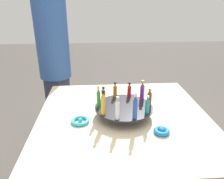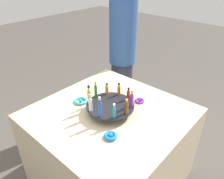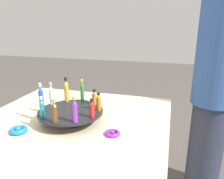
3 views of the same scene
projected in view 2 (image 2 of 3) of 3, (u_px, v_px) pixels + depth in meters
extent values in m
plane|color=#4C4742|center=(111.00, 175.00, 1.97)|extent=(12.00, 12.00, 0.00)
cube|color=beige|center=(110.00, 147.00, 1.79)|extent=(1.05, 1.05, 0.71)
cylinder|color=black|center=(110.00, 111.00, 1.61)|extent=(0.17, 0.17, 0.01)
cylinder|color=black|center=(110.00, 108.00, 1.59)|extent=(0.09, 0.09, 0.04)
cylinder|color=black|center=(110.00, 105.00, 1.58)|extent=(0.35, 0.35, 0.01)
cylinder|color=gold|center=(89.00, 97.00, 1.57)|extent=(0.03, 0.03, 0.11)
cone|color=gold|center=(89.00, 89.00, 1.53)|extent=(0.03, 0.03, 0.02)
cylinder|color=black|center=(89.00, 87.00, 1.52)|extent=(0.02, 0.02, 0.02)
cylinder|color=silver|center=(90.00, 105.00, 1.49)|extent=(0.02, 0.02, 0.09)
cone|color=silver|center=(90.00, 98.00, 1.46)|extent=(0.02, 0.02, 0.02)
cylinder|color=#B2B2B7|center=(90.00, 96.00, 1.45)|extent=(0.02, 0.02, 0.02)
cylinder|color=#234CAD|center=(100.00, 110.00, 1.43)|extent=(0.02, 0.02, 0.11)
cone|color=#234CAD|center=(100.00, 101.00, 1.40)|extent=(0.02, 0.02, 0.02)
cylinder|color=silver|center=(99.00, 98.00, 1.38)|extent=(0.02, 0.02, 0.02)
cylinder|color=teal|center=(114.00, 113.00, 1.43)|extent=(0.02, 0.02, 0.08)
cone|color=teal|center=(114.00, 107.00, 1.40)|extent=(0.02, 0.02, 0.02)
cylinder|color=silver|center=(114.00, 105.00, 1.39)|extent=(0.02, 0.02, 0.01)
cylinder|color=brown|center=(126.00, 109.00, 1.46)|extent=(0.03, 0.03, 0.08)
cone|color=brown|center=(127.00, 102.00, 1.44)|extent=(0.03, 0.03, 0.02)
cylinder|color=#B79338|center=(127.00, 100.00, 1.43)|extent=(0.02, 0.02, 0.01)
cylinder|color=#702D93|center=(132.00, 101.00, 1.53)|extent=(0.03, 0.03, 0.09)
cone|color=#702D93|center=(132.00, 94.00, 1.50)|extent=(0.03, 0.03, 0.02)
cylinder|color=gold|center=(132.00, 92.00, 1.49)|extent=(0.02, 0.02, 0.02)
cylinder|color=#B21E23|center=(128.00, 95.00, 1.62)|extent=(0.03, 0.03, 0.07)
cone|color=#B21E23|center=(129.00, 90.00, 1.60)|extent=(0.02, 0.02, 0.02)
cylinder|color=black|center=(129.00, 89.00, 1.59)|extent=(0.02, 0.02, 0.01)
cylinder|color=#AD6B19|center=(119.00, 91.00, 1.68)|extent=(0.03, 0.03, 0.07)
cone|color=#AD6B19|center=(119.00, 86.00, 1.65)|extent=(0.02, 0.02, 0.02)
cylinder|color=black|center=(119.00, 84.00, 1.64)|extent=(0.02, 0.02, 0.01)
cylinder|color=orange|center=(107.00, 90.00, 1.69)|extent=(0.03, 0.03, 0.07)
cone|color=orange|center=(107.00, 86.00, 1.67)|extent=(0.03, 0.03, 0.01)
cylinder|color=black|center=(107.00, 84.00, 1.66)|extent=(0.02, 0.02, 0.01)
cylinder|color=#288438|center=(96.00, 91.00, 1.64)|extent=(0.02, 0.02, 0.10)
cone|color=#288438|center=(95.00, 85.00, 1.61)|extent=(0.02, 0.02, 0.02)
cylinder|color=gold|center=(95.00, 82.00, 1.60)|extent=(0.01, 0.01, 0.02)
torus|color=blue|center=(110.00, 136.00, 1.37)|extent=(0.09, 0.09, 0.02)
sphere|color=blue|center=(110.00, 135.00, 1.37)|extent=(0.03, 0.03, 0.03)
torus|color=purple|center=(140.00, 101.00, 1.72)|extent=(0.08, 0.08, 0.02)
sphere|color=purple|center=(140.00, 100.00, 1.72)|extent=(0.02, 0.02, 0.02)
torus|color=#2DB7CC|center=(81.00, 101.00, 1.72)|extent=(0.11, 0.11, 0.02)
sphere|color=#2DB7CC|center=(81.00, 101.00, 1.72)|extent=(0.03, 0.03, 0.03)
cylinder|color=#282D42|center=(121.00, 89.00, 2.61)|extent=(0.24, 0.24, 0.70)
cylinder|color=#2D5193|center=(123.00, 25.00, 2.23)|extent=(0.28, 0.28, 0.80)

